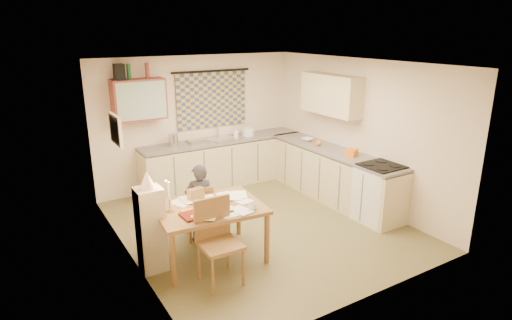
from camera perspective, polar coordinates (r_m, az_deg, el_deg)
floor at (r=6.82m, az=0.46°, el=-8.73°), size 4.00×4.50×0.02m
ceiling at (r=6.15m, az=0.52°, el=12.89°), size 4.00×4.50×0.02m
wall_back at (r=8.32m, az=-7.80°, el=5.08°), size 4.00×0.02×2.50m
wall_front at (r=4.71m, az=15.25°, el=-4.85°), size 4.00×0.02×2.50m
wall_left at (r=5.62m, az=-17.18°, el=-1.43°), size 0.02×4.50×2.50m
wall_right at (r=7.60m, az=13.49°, el=3.61°), size 0.02×4.50×2.50m
window_blind at (r=8.34m, az=-5.90°, el=7.96°), size 1.45×0.03×1.05m
curtain_rod at (r=8.25m, az=-5.96°, el=11.72°), size 1.60×0.04×0.04m
wall_cabinet at (r=7.67m, az=-15.35°, el=7.79°), size 0.90×0.34×0.70m
wall_cabinet_glass at (r=7.51m, az=-14.98°, el=7.63°), size 0.84×0.02×0.64m
upper_cabinet_right at (r=7.76m, az=9.97°, el=8.61°), size 0.34×1.30×0.70m
framed_print at (r=5.89m, az=-18.20°, el=3.86°), size 0.04×0.50×0.40m
print_canvas at (r=5.89m, az=-17.96°, el=3.90°), size 0.01×0.42×0.32m
counter_back at (r=8.42m, az=-4.19°, el=-0.28°), size 3.30×0.62×0.92m
counter_right at (r=7.79m, az=10.15°, el=-1.98°), size 0.62×2.95×0.92m
stove at (r=7.05m, az=16.09°, el=-4.31°), size 0.61×0.61×0.94m
sink at (r=8.29m, az=-4.44°, el=2.51°), size 0.63×0.55×0.10m
tap at (r=8.40m, az=-5.13°, el=3.95°), size 0.03×0.03×0.28m
dish_rack at (r=8.05m, az=-7.86°, el=2.47°), size 0.35×0.30×0.06m
kettle at (r=7.86m, az=-10.98°, el=2.64°), size 0.24×0.24×0.24m
mixing_bowl at (r=8.53m, az=-1.05°, el=3.80°), size 0.32×0.32×0.16m
soap_bottle at (r=8.45m, az=-2.70°, el=3.72°), size 0.14×0.14×0.18m
bowl at (r=8.20m, az=6.87°, el=2.74°), size 0.31×0.31×0.05m
orange_bag at (r=7.32m, az=12.63°, el=0.98°), size 0.27×0.24×0.12m
fruit_orange at (r=7.87m, az=8.35°, el=2.25°), size 0.10×0.10×0.10m
speaker at (r=7.54m, az=-17.77°, el=11.12°), size 0.17×0.21×0.26m
bottle_green at (r=7.58m, az=-16.60°, el=11.25°), size 0.08×0.08×0.26m
bottle_brown at (r=7.67m, az=-14.32°, el=11.49°), size 0.08×0.08×0.26m
dining_table at (r=5.79m, az=-6.22°, el=-9.49°), size 1.46×1.16×0.75m
chair_far at (r=6.39m, az=-7.52°, el=-8.08°), size 0.46×0.46×0.84m
chair_near at (r=5.30m, az=-4.83°, el=-12.86°), size 0.48×0.48×1.04m
person at (r=6.19m, az=-7.50°, el=-5.71°), size 0.55×0.47×1.16m
shelf_stand at (r=5.58m, az=-13.83°, el=-9.03°), size 0.32×0.30×1.11m
lampshade at (r=5.32m, az=-14.33°, el=-2.58°), size 0.20×0.20×0.22m
letter_rack at (r=5.83m, az=-8.04°, el=-4.54°), size 0.23×0.14×0.16m
mug at (r=5.48m, az=-0.42°, el=-6.21°), size 0.16×0.16×0.09m
magazine at (r=5.31m, az=-9.77°, el=-7.63°), size 0.24×0.30×0.03m
book at (r=5.42m, az=-9.76°, el=-7.13°), size 0.23×0.28×0.02m
orange_box at (r=5.28m, az=-8.03°, el=-7.63°), size 0.14×0.12×0.04m
eyeglasses at (r=5.41m, az=-3.57°, el=-6.98°), size 0.13×0.06×0.02m
candle_holder at (r=5.52m, az=-11.51°, el=-5.87°), size 0.08×0.08×0.18m
candle at (r=5.43m, az=-11.51°, el=-4.00°), size 0.03×0.03×0.22m
candle_flame at (r=5.41m, az=-11.94°, el=-2.74°), size 0.02×0.02×0.02m
papers at (r=5.66m, az=-5.28°, el=-5.83°), size 1.09×1.00×0.02m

